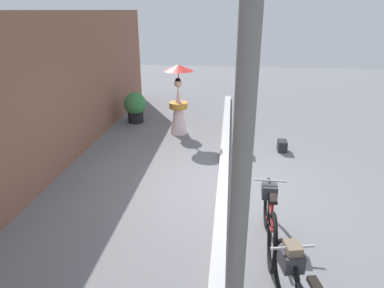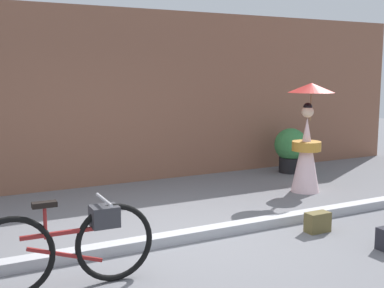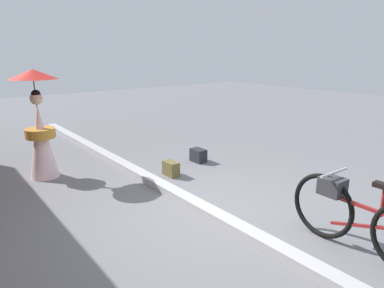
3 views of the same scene
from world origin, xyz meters
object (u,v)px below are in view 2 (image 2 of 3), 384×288
bicycle_near_officer (71,244)px  backpack_spare (318,222)px  person_with_parasol (307,138)px  potted_plant_by_door (292,148)px

bicycle_near_officer → backpack_spare: bearing=3.8°
bicycle_near_officer → backpack_spare: bicycle_near_officer is taller
backpack_spare → person_with_parasol: bearing=53.4°
bicycle_near_officer → backpack_spare: (3.21, 0.21, -0.30)m
person_with_parasol → potted_plant_by_door: 1.70m
potted_plant_by_door → backpack_spare: size_ratio=2.86×
bicycle_near_officer → potted_plant_by_door: potted_plant_by_door is taller
person_with_parasol → potted_plant_by_door: bearing=59.7°
person_with_parasol → potted_plant_by_door: person_with_parasol is taller
potted_plant_by_door → person_with_parasol: bearing=-120.3°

